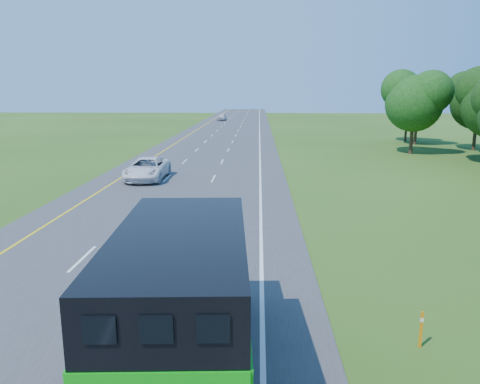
# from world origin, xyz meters

# --- Properties ---
(road) EXTENTS (15.00, 260.00, 0.04)m
(road) POSITION_xyz_m (0.00, 50.00, 0.02)
(road) COLOR #38383A
(road) RESTS_ON ground
(lane_markings) EXTENTS (11.15, 260.00, 0.01)m
(lane_markings) POSITION_xyz_m (0.00, 50.00, 0.04)
(lane_markings) COLOR yellow
(lane_markings) RESTS_ON road
(horse_truck) EXTENTS (3.21, 8.88, 3.87)m
(horse_truck) POSITION_xyz_m (3.67, 12.10, 2.11)
(horse_truck) COLOR black
(horse_truck) RESTS_ON road
(white_suv) EXTENTS (2.77, 6.00, 1.66)m
(white_suv) POSITION_xyz_m (-3.25, 37.50, 0.87)
(white_suv) COLOR silver
(white_suv) RESTS_ON road
(far_car) EXTENTS (2.12, 4.87, 1.63)m
(far_car) POSITION_xyz_m (-3.19, 110.56, 0.86)
(far_car) COLOR silver
(far_car) RESTS_ON road
(delineator) EXTENTS (0.08, 0.05, 1.04)m
(delineator) POSITION_xyz_m (9.74, 13.77, 0.56)
(delineator) COLOR orange
(delineator) RESTS_ON ground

